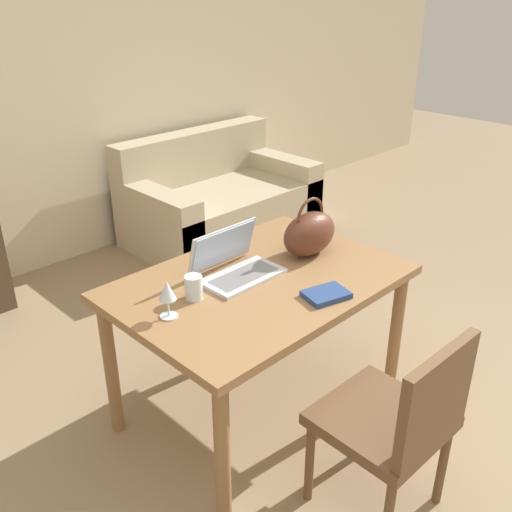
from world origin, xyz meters
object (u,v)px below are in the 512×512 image
at_px(drinking_glass, 194,287).
at_px(laptop, 234,262).
at_px(wine_glass, 167,292).
at_px(chair, 399,419).
at_px(handbag, 310,233).
at_px(couch, 218,202).

bearing_deg(drinking_glass, laptop, 10.06).
bearing_deg(wine_glass, laptop, 11.78).
xyz_separation_m(laptop, wine_glass, (-0.43, -0.09, 0.05)).
relative_size(chair, wine_glass, 5.24).
bearing_deg(handbag, chair, -117.36).
bearing_deg(drinking_glass, chair, -73.60).
xyz_separation_m(couch, laptop, (-1.34, -1.65, 0.50)).
relative_size(couch, drinking_glass, 14.41).
relative_size(chair, couch, 0.55).
bearing_deg(drinking_glass, wine_glass, -165.42).
relative_size(chair, handbag, 2.66).
distance_m(chair, couch, 2.90).
bearing_deg(laptop, drinking_glass, -169.94).
height_order(laptop, wine_glass, laptop).
xyz_separation_m(wine_glass, handbag, (0.83, -0.01, -0.00)).
relative_size(laptop, handbag, 1.19).
height_order(drinking_glass, handbag, handbag).
xyz_separation_m(chair, laptop, (0.02, 0.90, 0.32)).
distance_m(chair, handbag, 0.97).
bearing_deg(couch, drinking_glass, -133.49).
xyz_separation_m(couch, handbag, (-0.95, -1.75, 0.55)).
height_order(laptop, drinking_glass, laptop).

